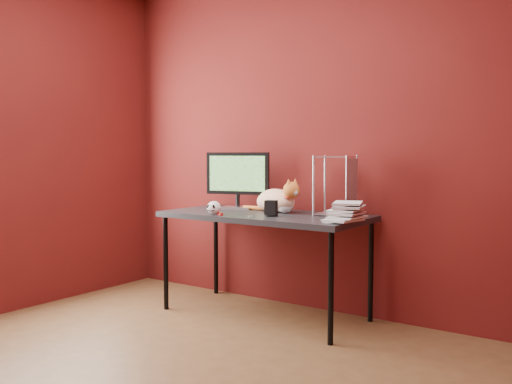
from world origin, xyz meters
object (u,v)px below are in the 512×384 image
Objects in this scene: book_stack at (335,109)px; skull_mug at (214,208)px; speaker at (271,209)px; monitor at (238,177)px; cat at (276,200)px; desk at (264,220)px.

skull_mug is at bearing -169.82° from book_stack.
book_stack is at bearing -17.39° from speaker.
cat is at bearing -21.05° from monitor.
desk is at bearing 168.56° from book_stack.
monitor is 4.92× the size of skull_mug.
speaker is at bearing -46.44° from monitor.
skull_mug is at bearing -101.70° from cat.
cat is (0.02, 0.13, 0.14)m from desk.
monitor is at bearing -163.55° from cat.
speaker is at bearing -179.79° from book_stack.
desk is at bearing 40.41° from skull_mug.
cat reaches higher than speaker.
book_stack is at bearing -2.14° from cat.
monitor is at bearing 95.91° from skull_mug.
cat is 0.91m from book_stack.
book_stack is (0.49, 0.00, 0.67)m from speaker.
cat reaches higher than skull_mug.
monitor reaches higher than speaker.
desk is 14.86× the size of skull_mug.
book_stack is at bearing 0.88° from skull_mug.
desk is 1.00m from book_stack.
cat is 0.38× the size of book_stack.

